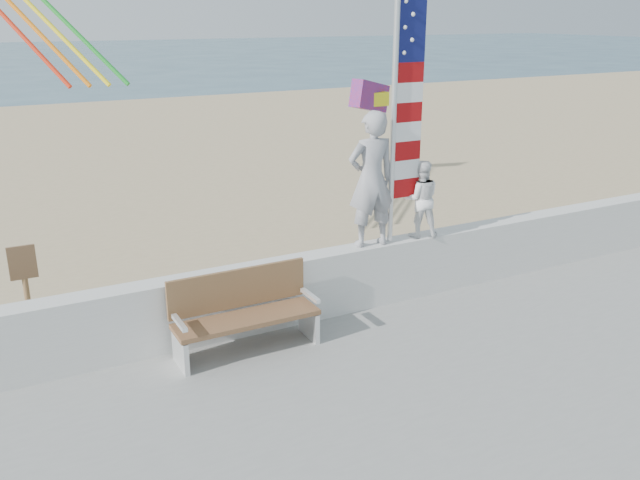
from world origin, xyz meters
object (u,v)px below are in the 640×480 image
(adult, at_px, (371,180))
(flag, at_px, (402,105))
(bench, at_px, (244,311))
(child, at_px, (421,199))

(adult, height_order, flag, flag)
(adult, xyz_separation_m, bench, (-2.10, -0.45, -1.33))
(child, distance_m, flag, 1.41)
(bench, relative_size, flag, 0.51)
(bench, bearing_deg, child, 8.77)
(bench, bearing_deg, adult, 12.23)
(child, distance_m, bench, 3.13)
(child, height_order, bench, child)
(adult, height_order, child, adult)
(child, relative_size, flag, 0.32)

